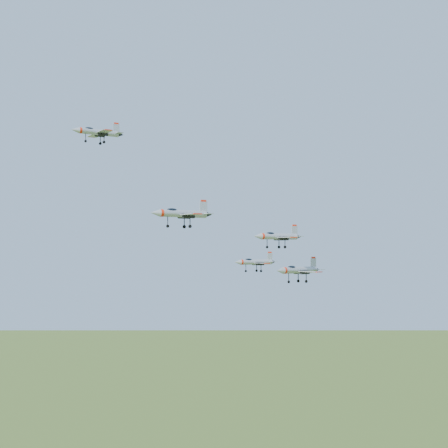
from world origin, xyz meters
TOP-DOWN VIEW (x-y plane):
  - jet_lead at (-20.73, 10.56)m, footprint 10.74×8.92m
  - jet_left_high at (-8.16, 0.20)m, footprint 13.33×11.12m
  - jet_right_high at (4.52, -13.08)m, footprint 10.82×9.05m
  - jet_left_low at (15.06, 5.29)m, footprint 10.62×8.92m
  - jet_right_low at (10.93, -12.09)m, footprint 11.92×9.78m

SIDE VIEW (x-z plane):
  - jet_right_low at x=10.93m, z-range 124.55..127.74m
  - jet_left_low at x=15.06m, z-range 125.95..128.80m
  - jet_right_high at x=4.52m, z-range 131.13..134.03m
  - jet_left_high at x=-8.16m, z-range 135.23..138.79m
  - jet_lead at x=-20.73m, z-range 151.33..154.20m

